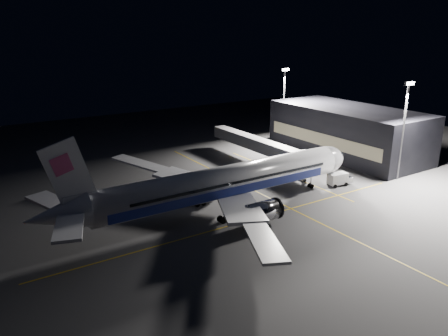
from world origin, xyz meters
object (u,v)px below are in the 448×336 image
service_truck (339,179)px  safety_cone_a (167,202)px  airliner (221,183)px  baggage_tug (178,174)px  safety_cone_c (211,191)px  jet_bridge (262,146)px  floodlight_mast_north (284,99)px  safety_cone_b (183,187)px  floodlight_mast_south (404,122)px

service_truck → safety_cone_a: bearing=169.9°
airliner → baggage_tug: airliner is taller
service_truck → safety_cone_c: (-24.26, 10.98, -1.16)m
airliner → jet_bridge: size_ratio=1.79×
jet_bridge → floodlight_mast_north: (18.00, 13.93, 7.79)m
safety_cone_b → safety_cone_c: size_ratio=0.98×
floodlight_mast_north → service_truck: size_ratio=3.82×
floodlight_mast_south → airliner: bearing=171.7°
jet_bridge → floodlight_mast_north: bearing=37.7°
baggage_tug → floodlight_mast_south: bearing=-12.2°
airliner → safety_cone_b: bearing=91.2°
floodlight_mast_north → baggage_tug: 42.39m
baggage_tug → safety_cone_b: 7.06m
floodlight_mast_north → safety_cone_a: bearing=-153.5°
airliner → floodlight_mast_south: floodlight_mast_south is taller
jet_bridge → safety_cone_b: jet_bridge is taller
floodlight_mast_south → safety_cone_c: floodlight_mast_south is taller
safety_cone_b → safety_cone_c: bearing=-53.0°
airliner → service_truck: (27.56, -2.06, -3.74)m
airliner → floodlight_mast_north: size_ratio=2.97×
airliner → service_truck: size_ratio=11.35×
safety_cone_b → service_truck: bearing=-29.5°
jet_bridge → airliner: bearing=-142.0°
service_truck → jet_bridge: bearing=109.3°
jet_bridge → safety_cone_a: bearing=-161.6°
service_truck → safety_cone_a: (-34.04, 10.29, -1.12)m
service_truck → safety_cone_a: service_truck is taller
floodlight_mast_south → service_truck: 17.84m
service_truck → safety_cone_b: service_truck is taller
safety_cone_a → safety_cone_c: size_ratio=1.14×
floodlight_mast_south → safety_cone_a: floodlight_mast_south is taller
safety_cone_a → safety_cone_c: safety_cone_a is taller
airliner → baggage_tug: bearing=84.4°
floodlight_mast_north → safety_cone_b: floodlight_mast_north is taller
jet_bridge → safety_cone_c: size_ratio=64.78×
baggage_tug → floodlight_mast_north: bearing=38.4°
floodlight_mast_north → safety_cone_c: size_ratio=38.98×
floodlight_mast_south → safety_cone_b: floodlight_mast_south is taller
jet_bridge → service_truck: (4.48, -20.11, -3.16)m
airliner → floodlight_mast_south: bearing=-8.3°
safety_cone_c → airliner: bearing=-110.3°
safety_cone_b → jet_bridge: bearing=10.6°
service_truck → safety_cone_c: bearing=162.4°
jet_bridge → safety_cone_c: 22.21m
safety_cone_c → floodlight_mast_south: bearing=-21.6°
floodlight_mast_south → safety_cone_b: size_ratio=39.87×
floodlight_mast_north → baggage_tug: (-39.08, -11.65, -11.56)m
floodlight_mast_south → safety_cone_b: 47.38m
airliner → safety_cone_a: size_ratio=101.65×
safety_cone_b → floodlight_mast_north: bearing=23.9°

